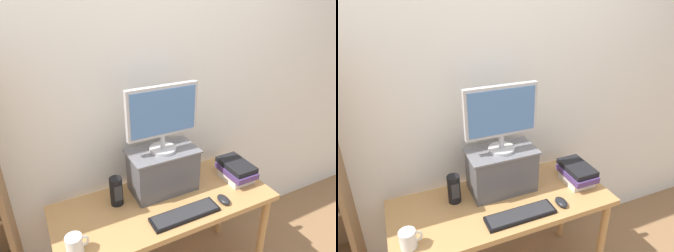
% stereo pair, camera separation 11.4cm
% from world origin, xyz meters
% --- Properties ---
extents(back_wall, '(7.00, 0.08, 2.60)m').
position_xyz_m(back_wall, '(0.00, 0.39, 1.30)').
color(back_wall, silver).
rests_on(back_wall, ground_plane).
extents(desk, '(1.38, 0.58, 0.74)m').
position_xyz_m(desk, '(0.00, 0.00, 0.65)').
color(desk, '#B7844C').
rests_on(desk, ground_plane).
extents(riser_box, '(0.44, 0.26, 0.29)m').
position_xyz_m(riser_box, '(0.05, 0.12, 0.90)').
color(riser_box, '#515156').
rests_on(riser_box, desk).
extents(computer_monitor, '(0.46, 0.17, 0.42)m').
position_xyz_m(computer_monitor, '(0.05, 0.12, 1.27)').
color(computer_monitor, '#B7B7BA').
rests_on(computer_monitor, riser_box).
extents(keyboard, '(0.42, 0.12, 0.02)m').
position_xyz_m(keyboard, '(0.04, -0.18, 0.76)').
color(keyboard, black).
rests_on(keyboard, desk).
extents(computer_mouse, '(0.06, 0.10, 0.04)m').
position_xyz_m(computer_mouse, '(0.32, -0.18, 0.76)').
color(computer_mouse, black).
rests_on(computer_mouse, desk).
extents(book_stack, '(0.18, 0.27, 0.13)m').
position_xyz_m(book_stack, '(0.55, -0.01, 0.81)').
color(book_stack, silver).
rests_on(book_stack, desk).
extents(coffee_mug, '(0.12, 0.09, 0.10)m').
position_xyz_m(coffee_mug, '(-0.58, -0.16, 0.79)').
color(coffee_mug, white).
rests_on(coffee_mug, desk).
extents(desk_speaker, '(0.08, 0.08, 0.19)m').
position_xyz_m(desk_speaker, '(-0.28, 0.11, 0.84)').
color(desk_speaker, black).
rests_on(desk_speaker, desk).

